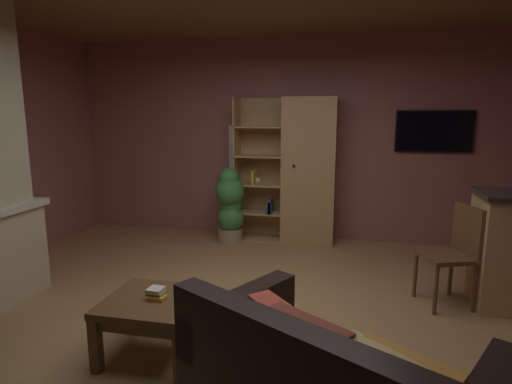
# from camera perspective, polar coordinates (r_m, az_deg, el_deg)

# --- Properties ---
(floor) EXTENTS (6.21, 5.33, 0.02)m
(floor) POSITION_cam_1_polar(r_m,az_deg,el_deg) (3.63, -1.42, -17.86)
(floor) COLOR #A37A4C
(floor) RESTS_ON ground
(wall_back) EXTENTS (6.33, 0.06, 2.76)m
(wall_back) POSITION_cam_1_polar(r_m,az_deg,el_deg) (5.86, 4.86, 7.17)
(wall_back) COLOR #9E5B56
(wall_back) RESTS_ON ground
(window_pane_back) EXTENTS (0.71, 0.01, 0.81)m
(window_pane_back) POSITION_cam_1_polar(r_m,az_deg,el_deg) (5.94, -0.39, 5.15)
(window_pane_back) COLOR white
(bookshelf_cabinet) EXTENTS (1.34, 0.41, 1.94)m
(bookshelf_cabinet) POSITION_cam_1_polar(r_m,az_deg,el_deg) (5.61, 6.33, 2.70)
(bookshelf_cabinet) COLOR tan
(bookshelf_cabinet) RESTS_ON ground
(coffee_table) EXTENTS (0.68, 0.63, 0.44)m
(coffee_table) POSITION_cam_1_polar(r_m,az_deg,el_deg) (3.16, -13.72, -15.39)
(coffee_table) COLOR brown
(coffee_table) RESTS_ON ground
(table_book_0) EXTENTS (0.12, 0.10, 0.03)m
(table_book_0) POSITION_cam_1_polar(r_m,az_deg,el_deg) (3.10, -13.38, -13.87)
(table_book_0) COLOR gold
(table_book_0) RESTS_ON coffee_table
(table_book_1) EXTENTS (0.13, 0.10, 0.02)m
(table_book_1) POSITION_cam_1_polar(r_m,az_deg,el_deg) (3.11, -13.53, -13.28)
(table_book_1) COLOR gold
(table_book_1) RESTS_ON coffee_table
(table_book_2) EXTENTS (0.11, 0.12, 0.03)m
(table_book_2) POSITION_cam_1_polar(r_m,az_deg,el_deg) (3.10, -13.55, -12.88)
(table_book_2) COLOR beige
(table_book_2) RESTS_ON coffee_table
(dining_chair) EXTENTS (0.54, 0.54, 0.92)m
(dining_chair) POSITION_cam_1_polar(r_m,az_deg,el_deg) (4.19, 25.56, -6.99)
(dining_chair) COLOR brown
(dining_chair) RESTS_ON ground
(potted_floor_plant) EXTENTS (0.40, 0.41, 1.03)m
(potted_floor_plant) POSITION_cam_1_polar(r_m,az_deg,el_deg) (5.64, -3.56, -1.68)
(potted_floor_plant) COLOR #9E896B
(potted_floor_plant) RESTS_ON ground
(wall_mounted_tv) EXTENTS (0.94, 0.06, 0.53)m
(wall_mounted_tv) POSITION_cam_1_polar(r_m,az_deg,el_deg) (5.84, 23.17, 7.64)
(wall_mounted_tv) COLOR black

